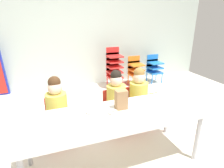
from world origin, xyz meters
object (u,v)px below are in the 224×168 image
Objects in this scene: kid_chair_red_stack at (114,66)px; kid_chair_orange_stack at (135,68)px; seated_child_middle_seat at (116,96)px; seated_child_far_right at (138,93)px; paper_plate_near_edge at (90,113)px; seated_child_near_camera at (57,105)px; kid_chair_blue_stack at (154,67)px; paper_bag_brown at (121,100)px; paper_plate_center_table at (52,132)px; donut_powdered_loose at (113,112)px; donut_powdered_on_plate at (90,111)px; craft_table at (114,119)px.

kid_chair_red_stack is 0.56m from kid_chair_orange_stack.
seated_child_far_right is (0.34, 0.00, 0.00)m from seated_child_middle_seat.
kid_chair_orange_stack reaches higher than paper_plate_near_edge.
seated_child_near_camera is 5.10× the size of paper_plate_near_edge.
seated_child_middle_seat is 1.35× the size of kid_chair_blue_stack.
kid_chair_orange_stack is at bearing 59.21° from paper_bag_brown.
kid_chair_red_stack is 2.83m from paper_plate_center_table.
seated_child_middle_seat is 0.60m from donut_powdered_loose.
kid_chair_orange_stack is at bearing 52.71° from donut_powdered_on_plate.
seated_child_near_camera reaches higher than kid_chair_blue_stack.
seated_child_far_right reaches higher than paper_plate_near_edge.
craft_table is 0.82m from seated_child_far_right.
paper_bag_brown is (-0.12, -0.47, 0.17)m from seated_child_middle_seat.
donut_powdered_loose is (0.22, -0.08, -0.01)m from donut_powdered_on_plate.
paper_bag_brown is (0.66, -0.47, 0.17)m from seated_child_near_camera.
paper_plate_near_edge is (-2.16, -2.16, 0.22)m from kid_chair_blue_stack.
seated_child_middle_seat is at bearing 66.80° from craft_table.
donut_powdered_on_plate is at bearing -55.46° from seated_child_near_camera.
seated_child_far_right is at bearing -99.40° from kid_chair_red_stack.
paper_plate_near_edge is at bearing -55.46° from seated_child_near_camera.
seated_child_near_camera reaches higher than paper_bag_brown.
paper_plate_center_table is at bearing -97.87° from seated_child_near_camera.
seated_child_middle_seat is (0.25, 0.57, -0.01)m from craft_table.
seated_child_middle_seat is 8.38× the size of donut_powdered_loose.
seated_child_near_camera reaches higher than paper_plate_center_table.
donut_powdered_loose is (0.63, 0.15, 0.01)m from paper_plate_center_table.
kid_chair_orange_stack reaches higher than donut_powdered_loose.
kid_chair_blue_stack is (1.35, 1.70, -0.16)m from seated_child_far_right.
donut_powdered_loose is at bearing 13.00° from paper_plate_center_table.
kid_chair_orange_stack is 1.00× the size of kid_chair_blue_stack.
seated_child_near_camera is 0.56m from donut_powdered_on_plate.
craft_table is 10.93× the size of paper_plate_center_table.
seated_child_far_right is at bearing 0.00° from seated_child_middle_seat.
seated_child_near_camera and seated_child_far_right have the same top height.
paper_bag_brown is at bearing -35.50° from seated_child_near_camera.
kid_chair_orange_stack is at bearing 49.27° from paper_plate_center_table.
kid_chair_red_stack is 2.43m from paper_plate_near_edge.
kid_chair_blue_stack is 3.07m from donut_powdered_on_plate.
seated_child_near_camera is 2.21m from kid_chair_red_stack.
kid_chair_red_stack is at bearing 179.92° from kid_chair_orange_stack.
kid_chair_red_stack is 5.11× the size of paper_plate_center_table.
seated_child_middle_seat is 4.17× the size of paper_bag_brown.
paper_bag_brown is 1.22× the size of paper_plate_near_edge.
paper_plate_near_edge is (-0.23, 0.12, 0.05)m from craft_table.
kid_chair_blue_stack is at bearing 49.12° from donut_powdered_loose.
paper_plate_center_table is at bearing -151.12° from donut_powdered_on_plate.
kid_chair_orange_stack is at bearing 58.06° from craft_table.
seated_child_middle_seat is 2.40m from kid_chair_blue_stack.
seated_child_near_camera reaches higher than paper_plate_near_edge.
paper_plate_near_edge is (-1.10, -2.16, 0.10)m from kid_chair_red_stack.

